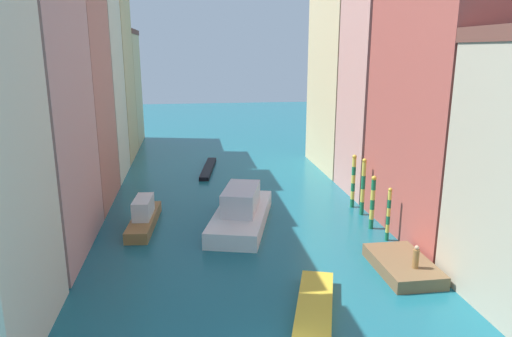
{
  "coord_description": "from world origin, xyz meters",
  "views": [
    {
      "loc": [
        -3.66,
        -16.26,
        12.96
      ],
      "look_at": [
        2.73,
        28.17,
        1.5
      ],
      "focal_mm": 32.61,
      "sensor_mm": 36.0,
      "label": 1
    }
  ],
  "objects_px": {
    "person_on_dock": "(416,258)",
    "motorboat_1": "(144,216)",
    "waterfront_dock": "(403,265)",
    "mooring_pole_1": "(372,202)",
    "vaporetto_white": "(241,211)",
    "mooring_pole_2": "(363,186)",
    "mooring_pole_3": "(353,181)",
    "mooring_pole_0": "(388,214)",
    "motorboat_0": "(314,312)",
    "gondola_black": "(208,168)"
  },
  "relations": [
    {
      "from": "motorboat_0",
      "to": "waterfront_dock",
      "type": "bearing_deg",
      "value": 31.95
    },
    {
      "from": "mooring_pole_1",
      "to": "vaporetto_white",
      "type": "bearing_deg",
      "value": 166.74
    },
    {
      "from": "motorboat_0",
      "to": "person_on_dock",
      "type": "bearing_deg",
      "value": 23.63
    },
    {
      "from": "person_on_dock",
      "to": "mooring_pole_0",
      "type": "height_order",
      "value": "mooring_pole_0"
    },
    {
      "from": "mooring_pole_0",
      "to": "motorboat_0",
      "type": "bearing_deg",
      "value": -130.99
    },
    {
      "from": "mooring_pole_0",
      "to": "motorboat_0",
      "type": "distance_m",
      "value": 11.7
    },
    {
      "from": "mooring_pole_2",
      "to": "motorboat_0",
      "type": "xyz_separation_m",
      "value": [
        -7.73,
        -14.02,
        -2.06
      ]
    },
    {
      "from": "mooring_pole_0",
      "to": "gondola_black",
      "type": "height_order",
      "value": "mooring_pole_0"
    },
    {
      "from": "motorboat_0",
      "to": "motorboat_1",
      "type": "xyz_separation_m",
      "value": [
        -9.49,
        13.91,
        0.47
      ]
    },
    {
      "from": "mooring_pole_2",
      "to": "waterfront_dock",
      "type": "bearing_deg",
      "value": -96.61
    },
    {
      "from": "mooring_pole_1",
      "to": "waterfront_dock",
      "type": "bearing_deg",
      "value": -96.28
    },
    {
      "from": "person_on_dock",
      "to": "motorboat_0",
      "type": "height_order",
      "value": "person_on_dock"
    },
    {
      "from": "vaporetto_white",
      "to": "mooring_pole_3",
      "type": "bearing_deg",
      "value": 15.32
    },
    {
      "from": "motorboat_0",
      "to": "motorboat_1",
      "type": "bearing_deg",
      "value": 124.32
    },
    {
      "from": "waterfront_dock",
      "to": "mooring_pole_1",
      "type": "bearing_deg",
      "value": 83.72
    },
    {
      "from": "gondola_black",
      "to": "waterfront_dock",
      "type": "bearing_deg",
      "value": -68.0
    },
    {
      "from": "waterfront_dock",
      "to": "vaporetto_white",
      "type": "xyz_separation_m",
      "value": [
        -8.75,
        9.17,
        0.65
      ]
    },
    {
      "from": "mooring_pole_1",
      "to": "vaporetto_white",
      "type": "xyz_separation_m",
      "value": [
        -9.52,
        2.24,
        -1.06
      ]
    },
    {
      "from": "mooring_pole_1",
      "to": "gondola_black",
      "type": "distance_m",
      "value": 22.32
    },
    {
      "from": "person_on_dock",
      "to": "vaporetto_white",
      "type": "bearing_deg",
      "value": 130.9
    },
    {
      "from": "mooring_pole_2",
      "to": "person_on_dock",
      "type": "bearing_deg",
      "value": -95.01
    },
    {
      "from": "motorboat_0",
      "to": "mooring_pole_1",
      "type": "bearing_deg",
      "value": 56.34
    },
    {
      "from": "mooring_pole_3",
      "to": "motorboat_1",
      "type": "bearing_deg",
      "value": -173.18
    },
    {
      "from": "motorboat_1",
      "to": "motorboat_0",
      "type": "bearing_deg",
      "value": -55.68
    },
    {
      "from": "waterfront_dock",
      "to": "gondola_black",
      "type": "distance_m",
      "value": 28.13
    },
    {
      "from": "mooring_pole_0",
      "to": "motorboat_1",
      "type": "relative_size",
      "value": 0.53
    },
    {
      "from": "mooring_pole_0",
      "to": "mooring_pole_1",
      "type": "xyz_separation_m",
      "value": [
        -0.25,
        2.29,
        0.13
      ]
    },
    {
      "from": "waterfront_dock",
      "to": "person_on_dock",
      "type": "distance_m",
      "value": 1.55
    },
    {
      "from": "person_on_dock",
      "to": "gondola_black",
      "type": "bearing_deg",
      "value": 111.49
    },
    {
      "from": "mooring_pole_0",
      "to": "motorboat_0",
      "type": "height_order",
      "value": "mooring_pole_0"
    },
    {
      "from": "waterfront_dock",
      "to": "mooring_pole_3",
      "type": "height_order",
      "value": "mooring_pole_3"
    },
    {
      "from": "person_on_dock",
      "to": "motorboat_1",
      "type": "xyz_separation_m",
      "value": [
        -16.26,
        10.95,
        -0.61
      ]
    },
    {
      "from": "mooring_pole_0",
      "to": "mooring_pole_2",
      "type": "xyz_separation_m",
      "value": [
        0.14,
        5.28,
        0.43
      ]
    },
    {
      "from": "mooring_pole_0",
      "to": "mooring_pole_1",
      "type": "relative_size",
      "value": 0.94
    },
    {
      "from": "mooring_pole_1",
      "to": "mooring_pole_3",
      "type": "relative_size",
      "value": 0.9
    },
    {
      "from": "person_on_dock",
      "to": "motorboat_1",
      "type": "distance_m",
      "value": 19.61
    },
    {
      "from": "waterfront_dock",
      "to": "mooring_pole_3",
      "type": "xyz_separation_m",
      "value": [
        1.03,
        11.85,
        1.95
      ]
    },
    {
      "from": "mooring_pole_3",
      "to": "gondola_black",
      "type": "bearing_deg",
      "value": 129.1
    },
    {
      "from": "mooring_pole_3",
      "to": "motorboat_1",
      "type": "distance_m",
      "value": 17.3
    },
    {
      "from": "mooring_pole_2",
      "to": "mooring_pole_3",
      "type": "relative_size",
      "value": 1.03
    },
    {
      "from": "mooring_pole_2",
      "to": "vaporetto_white",
      "type": "xyz_separation_m",
      "value": [
        -9.9,
        -0.75,
        -1.36
      ]
    },
    {
      "from": "person_on_dock",
      "to": "motorboat_1",
      "type": "bearing_deg",
      "value": 146.05
    },
    {
      "from": "mooring_pole_2",
      "to": "vaporetto_white",
      "type": "bearing_deg",
      "value": -175.69
    },
    {
      "from": "waterfront_dock",
      "to": "motorboat_1",
      "type": "relative_size",
      "value": 0.73
    },
    {
      "from": "mooring_pole_0",
      "to": "motorboat_1",
      "type": "xyz_separation_m",
      "value": [
        -17.09,
        5.16,
        -1.16
      ]
    },
    {
      "from": "mooring_pole_3",
      "to": "vaporetto_white",
      "type": "distance_m",
      "value": 10.23
    },
    {
      "from": "mooring_pole_0",
      "to": "vaporetto_white",
      "type": "bearing_deg",
      "value": 155.12
    },
    {
      "from": "mooring_pole_3",
      "to": "vaporetto_white",
      "type": "height_order",
      "value": "mooring_pole_3"
    },
    {
      "from": "waterfront_dock",
      "to": "person_on_dock",
      "type": "height_order",
      "value": "person_on_dock"
    },
    {
      "from": "mooring_pole_3",
      "to": "vaporetto_white",
      "type": "xyz_separation_m",
      "value": [
        -9.78,
        -2.68,
        -1.3
      ]
    }
  ]
}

